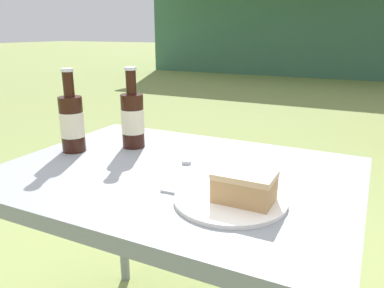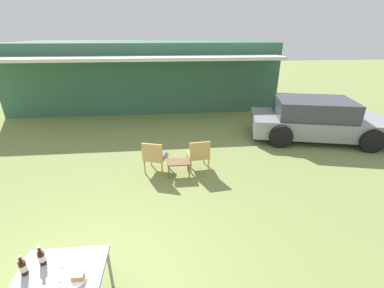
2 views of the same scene
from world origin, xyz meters
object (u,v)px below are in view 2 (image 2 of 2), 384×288
object	(u,v)px
parked_car	(316,120)
cola_bottle_near	(42,257)
wicker_chair_cushioned	(155,155)
patio_table	(61,276)
cola_bottle_far	(23,267)
cake_on_plate	(77,277)
garden_side_table	(179,163)
wicker_chair_plain	(199,154)

from	to	relation	value
parked_car	cola_bottle_near	world-z (taller)	parked_car
parked_car	wicker_chair_cushioned	bearing A→B (deg)	-147.56
patio_table	cola_bottle_far	distance (m)	0.42
patio_table	cola_bottle_near	size ratio (longest dim) A/B	3.69
wicker_chair_cushioned	cake_on_plate	xyz separation A→B (m)	(-0.73, -3.61, 0.29)
parked_car	garden_side_table	xyz separation A→B (m)	(-4.55, -1.95, -0.31)
parked_car	wicker_chair_plain	bearing A→B (deg)	-142.76
wicker_chair_cushioned	patio_table	bearing A→B (deg)	93.17
patio_table	cake_on_plate	bearing A→B (deg)	-28.37
parked_car	garden_side_table	world-z (taller)	parked_car
cola_bottle_near	cola_bottle_far	size ratio (longest dim) A/B	1.00
garden_side_table	cake_on_plate	size ratio (longest dim) A/B	2.07
wicker_chair_plain	cola_bottle_far	bearing A→B (deg)	48.74
parked_car	garden_side_table	bearing A→B (deg)	-143.00
wicker_chair_cushioned	garden_side_table	size ratio (longest dim) A/B	1.54
wicker_chair_cushioned	patio_table	size ratio (longest dim) A/B	0.84
wicker_chair_cushioned	parked_car	bearing A→B (deg)	-142.95
cola_bottle_far	wicker_chair_plain	bearing A→B (deg)	55.06
parked_car	patio_table	xyz separation A→B (m)	(-6.07, -5.21, 0.01)
cake_on_plate	wicker_chair_plain	bearing A→B (deg)	63.25
wicker_chair_cushioned	garden_side_table	distance (m)	0.62
cola_bottle_near	parked_car	bearing A→B (deg)	38.86
parked_car	cola_bottle_far	xyz separation A→B (m)	(-6.45, -5.20, 0.18)
wicker_chair_plain	cola_bottle_far	size ratio (longest dim) A/B	3.10
parked_car	cake_on_plate	size ratio (longest dim) A/B	17.15
wicker_chair_cushioned	wicker_chair_plain	bearing A→B (deg)	-162.90
parked_car	cola_bottle_near	size ratio (longest dim) A/B	16.72
wicker_chair_plain	cola_bottle_near	distance (m)	4.04
parked_car	cola_bottle_near	bearing A→B (deg)	-127.33
patio_table	cake_on_plate	distance (m)	0.27
wicker_chair_plain	garden_side_table	size ratio (longest dim) A/B	1.54
garden_side_table	parked_car	bearing A→B (deg)	23.19
cake_on_plate	cola_bottle_far	world-z (taller)	cola_bottle_far
wicker_chair_plain	cola_bottle_near	bearing A→B (deg)	49.45
patio_table	garden_side_table	bearing A→B (deg)	65.05
wicker_chair_plain	patio_table	world-z (taller)	wicker_chair_plain
cola_bottle_near	wicker_chair_cushioned	bearing A→B (deg)	70.52
parked_car	wicker_chair_plain	distance (m)	4.41
parked_car	garden_side_table	size ratio (longest dim) A/B	8.29
wicker_chair_plain	cake_on_plate	distance (m)	4.02
wicker_chair_cushioned	garden_side_table	world-z (taller)	wicker_chair_cushioned
wicker_chair_plain	patio_table	bearing A→B (deg)	53.29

